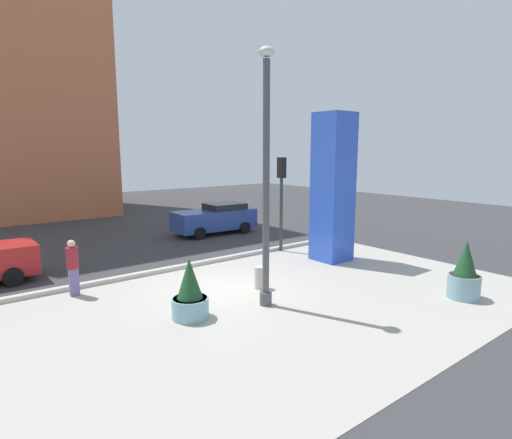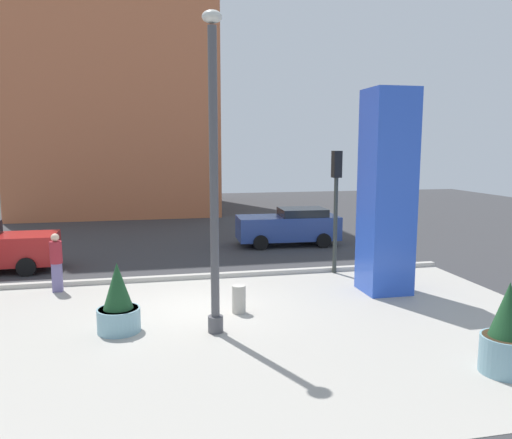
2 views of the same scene
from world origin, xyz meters
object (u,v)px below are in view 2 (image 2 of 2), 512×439
at_px(traffic_light_corner, 336,191).
at_px(pedestrian_crossing, 56,259).
at_px(concrete_bollard, 239,299).
at_px(lamp_post, 214,182).
at_px(potted_plant_mid_plaza, 118,304).
at_px(car_curb_east, 289,226).
at_px(art_pillar_blue, 387,193).
at_px(potted_plant_curbside, 506,336).

distance_m(traffic_light_corner, pedestrian_crossing, 9.20).
bearing_deg(concrete_bollard, lamp_post, -121.94).
bearing_deg(lamp_post, traffic_light_corner, 44.84).
distance_m(potted_plant_mid_plaza, traffic_light_corner, 8.47).
xyz_separation_m(lamp_post, potted_plant_mid_plaza, (-2.23, 0.51, -2.86)).
xyz_separation_m(lamp_post, pedestrian_crossing, (-4.23, 4.33, -2.54)).
bearing_deg(potted_plant_mid_plaza, car_curb_east, 54.10).
distance_m(art_pillar_blue, potted_plant_curbside, 6.07).
relative_size(concrete_bollard, traffic_light_corner, 0.18).
xyz_separation_m(art_pillar_blue, concrete_bollard, (-4.64, -1.06, -2.63)).
bearing_deg(lamp_post, concrete_bollard, 58.06).
distance_m(art_pillar_blue, pedestrian_crossing, 10.06).
distance_m(potted_plant_mid_plaza, pedestrian_crossing, 4.32).
bearing_deg(concrete_bollard, potted_plant_curbside, -46.12).
bearing_deg(potted_plant_curbside, art_pillar_blue, 87.55).
bearing_deg(concrete_bollard, art_pillar_blue, 12.85).
distance_m(potted_plant_mid_plaza, potted_plant_curbside, 8.34).
height_order(potted_plant_curbside, concrete_bollard, potted_plant_curbside).
relative_size(art_pillar_blue, traffic_light_corner, 1.43).
xyz_separation_m(traffic_light_corner, pedestrian_crossing, (-9.00, -0.42, -1.86)).
distance_m(lamp_post, pedestrian_crossing, 6.56).
relative_size(lamp_post, concrete_bollard, 9.69).
bearing_deg(pedestrian_crossing, art_pillar_blue, -11.79).
relative_size(lamp_post, car_curb_east, 1.60).
bearing_deg(concrete_bollard, potted_plant_mid_plaza, -166.13).
bearing_deg(art_pillar_blue, traffic_light_corner, 104.84).
distance_m(concrete_bollard, traffic_light_corner, 5.86).
relative_size(potted_plant_curbside, car_curb_east, 0.40).
relative_size(art_pillar_blue, potted_plant_curbside, 3.32).
bearing_deg(potted_plant_curbside, car_curb_east, 92.33).
xyz_separation_m(potted_plant_mid_plaza, pedestrian_crossing, (-1.99, 3.82, 0.32)).
bearing_deg(lamp_post, pedestrian_crossing, 134.29).
xyz_separation_m(potted_plant_mid_plaza, potted_plant_curbside, (7.41, -3.83, 0.07)).
xyz_separation_m(potted_plant_mid_plaza, concrete_bollard, (3.02, 0.74, -0.31)).
relative_size(potted_plant_curbside, concrete_bollard, 2.42).
bearing_deg(art_pillar_blue, pedestrian_crossing, 168.21).
bearing_deg(lamp_post, art_pillar_blue, 23.13).
bearing_deg(car_curb_east, potted_plant_curbside, -87.67).
relative_size(art_pillar_blue, pedestrian_crossing, 3.35).
height_order(concrete_bollard, pedestrian_crossing, pedestrian_crossing).
distance_m(art_pillar_blue, traffic_light_corner, 2.52).
distance_m(potted_plant_curbside, car_curb_east, 13.33).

